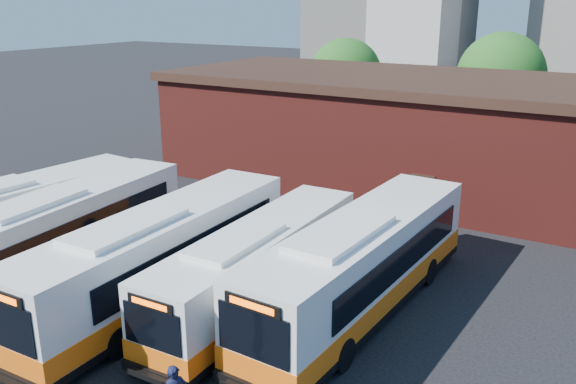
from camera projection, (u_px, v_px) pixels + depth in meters
The scene contains 9 objects.
ground at pixel (196, 328), 20.52m from camera, with size 220.00×220.00×0.00m, color black.
bus_farwest at pixel (17, 221), 26.16m from camera, with size 3.57×12.35×3.32m.
bus_west at pixel (65, 233), 24.65m from camera, with size 3.56×12.53×3.37m.
bus_midwest at pixel (160, 261), 21.85m from camera, with size 3.02×13.15×3.56m.
bus_mideast at pixel (258, 270), 21.55m from camera, with size 2.67×11.61×3.14m.
bus_east at pixel (361, 269), 21.18m from camera, with size 3.28×13.26×3.58m.
depot_building at pixel (409, 130), 35.91m from camera, with size 28.60×12.60×6.40m.
tree_west at pixel (345, 75), 50.21m from camera, with size 6.00×6.00×7.65m.
tree_mid at pixel (501, 76), 45.84m from camera, with size 6.56×6.56×8.36m.
Camera 1 is at (12.00, -14.01, 10.55)m, focal length 38.00 mm.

